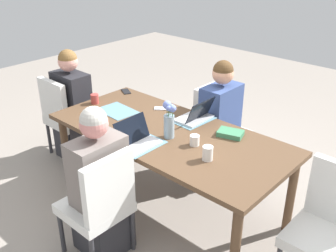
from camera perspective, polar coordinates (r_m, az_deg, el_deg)
ground_plane at (r=3.66m, az=0.00°, el=-11.16°), size 10.00×10.00×0.00m
dining_table at (r=3.30m, az=0.00°, el=-1.93°), size 2.09×0.96×0.74m
chair_far_left_near at (r=3.95m, az=7.14°, el=0.15°), size 0.44×0.44×0.90m
person_far_left_near at (r=3.86m, az=7.54°, el=-0.10°), size 0.36×0.40×1.19m
chair_head_left_left_mid at (r=4.31m, az=-14.83°, el=1.71°), size 0.44×0.44×0.90m
person_head_left_left_mid at (r=4.29m, az=-13.61°, el=2.13°), size 0.40×0.36×1.19m
chair_near_left_far at (r=2.88m, az=-9.86°, el=-10.83°), size 0.44×0.44×0.90m
person_near_left_far at (r=2.95m, az=-9.90°, el=-9.29°), size 0.36×0.40×1.19m
chair_head_right_right_near at (r=2.86m, az=22.41°, el=-13.03°), size 0.44×0.44×0.90m
flower_vase at (r=3.09m, az=0.19°, el=1.14°), size 0.11×0.10×0.32m
placemat_far_left_near at (r=3.48m, az=3.68°, el=0.95°), size 0.28×0.37×0.00m
placemat_head_left_left_mid at (r=3.67m, az=-7.41°, el=2.22°), size 0.38×0.29×0.00m
placemat_near_left_far at (r=3.06m, az=-4.04°, el=-2.75°), size 0.26×0.36×0.00m
laptop_near_left_far at (r=3.05m, az=-4.59°, el=-2.05°), size 0.22×0.32×0.20m
laptop_far_left_near at (r=3.45m, az=4.08°, el=1.51°), size 0.22×0.32×0.20m
coffee_mug_near_left at (r=3.86m, az=-10.65°, el=3.92°), size 0.08×0.08×0.09m
coffee_mug_near_right at (r=2.85m, az=5.80°, el=-3.97°), size 0.08×0.08×0.11m
coffee_mug_centre_left at (r=3.04m, az=3.91°, el=-2.09°), size 0.08×0.08×0.08m
book_red_cover at (r=3.23m, az=9.09°, el=-1.06°), size 0.23×0.19×0.04m
phone_black at (r=4.13m, az=-6.14°, el=5.04°), size 0.17×0.13×0.01m
phone_silver at (r=3.69m, az=-0.87°, el=2.58°), size 0.16×0.15×0.01m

